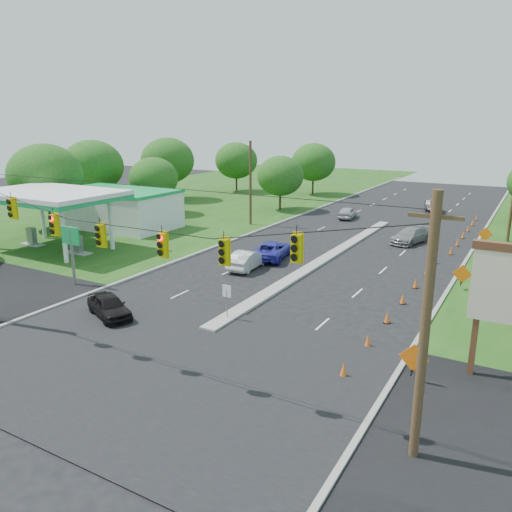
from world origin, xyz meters
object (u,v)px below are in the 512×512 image
Objects in this scene: gas_station at (109,206)px; white_sedan at (248,259)px; black_sedan at (109,306)px; blue_pickup at (272,250)px.

gas_station is 20.13m from white_sedan.
white_sedan is at bearing 15.54° from black_sedan.
gas_station reaches higher than blue_pickup.
white_sedan is (19.45, -4.86, -1.85)m from gas_station.
white_sedan and blue_pickup have the same top height.
gas_station is at bearing -17.98° from white_sedan.
gas_station is 19.79m from blue_pickup.
white_sedan is at bearing -14.03° from gas_station.
white_sedan is 3.54m from blue_pickup.
white_sedan is (1.91, 12.42, 0.06)m from black_sedan.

